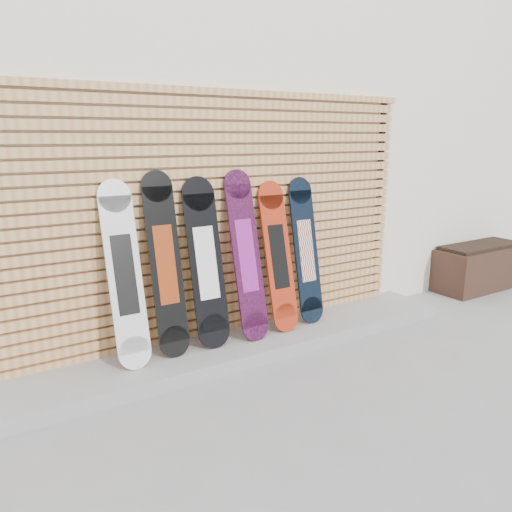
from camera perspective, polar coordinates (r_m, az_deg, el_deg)
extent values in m
plane|color=gray|center=(4.12, 4.05, -13.93)|extent=(80.00, 80.00, 0.00)
cube|color=white|center=(6.98, -9.64, 12.56)|extent=(12.00, 5.00, 3.60)
cube|color=gray|center=(4.54, -2.62, -10.36)|extent=(4.60, 0.70, 0.12)
cube|color=tan|center=(4.75, -4.36, -8.28)|extent=(4.20, 0.05, 0.08)
cube|color=tan|center=(4.71, -4.38, -7.19)|extent=(4.20, 0.05, 0.08)
cube|color=tan|center=(4.68, -4.40, -6.08)|extent=(4.20, 0.05, 0.07)
cube|color=tan|center=(4.65, -4.42, -4.95)|extent=(4.20, 0.05, 0.07)
cube|color=tan|center=(4.62, -4.44, -3.81)|extent=(4.20, 0.05, 0.07)
cube|color=tan|center=(4.59, -4.47, -2.65)|extent=(4.20, 0.05, 0.07)
cube|color=tan|center=(4.56, -4.49, -1.48)|extent=(4.20, 0.05, 0.07)
cube|color=tan|center=(4.54, -4.51, -0.30)|extent=(4.20, 0.05, 0.07)
cube|color=tan|center=(4.52, -4.53, 0.89)|extent=(4.20, 0.05, 0.07)
cube|color=tan|center=(4.50, -4.56, 2.10)|extent=(4.20, 0.05, 0.08)
cube|color=tan|center=(4.48, -4.58, 3.32)|extent=(4.20, 0.05, 0.08)
cube|color=tan|center=(4.46, -4.60, 4.54)|extent=(4.20, 0.05, 0.08)
cube|color=tan|center=(4.45, -4.63, 5.78)|extent=(4.20, 0.05, 0.08)
cube|color=tan|center=(4.44, -4.65, 7.02)|extent=(4.20, 0.05, 0.08)
cube|color=tan|center=(4.43, -4.68, 8.26)|extent=(4.20, 0.05, 0.08)
cube|color=tan|center=(4.42, -4.70, 9.52)|extent=(4.20, 0.05, 0.08)
cube|color=tan|center=(4.41, -4.72, 10.77)|extent=(4.20, 0.05, 0.08)
cube|color=tan|center=(4.41, -4.75, 12.03)|extent=(4.20, 0.05, 0.08)
cube|color=tan|center=(4.41, -4.77, 13.29)|extent=(4.20, 0.05, 0.08)
cube|color=tan|center=(4.41, -4.80, 14.55)|extent=(4.20, 0.05, 0.08)
cube|color=tan|center=(4.41, -4.83, 15.81)|extent=(4.20, 0.05, 0.08)
cube|color=tan|center=(4.41, -4.85, 17.07)|extent=(4.20, 0.05, 0.08)
cube|color=black|center=(5.70, 13.72, 5.28)|extent=(0.06, 0.04, 2.23)
cube|color=tan|center=(4.42, -4.88, 18.23)|extent=(4.26, 0.07, 0.06)
cube|color=#321E16|center=(6.96, 24.09, -1.23)|extent=(1.28, 0.53, 0.53)
cube|color=black|center=(6.89, 24.32, 1.08)|extent=(1.17, 0.43, 0.04)
cube|color=white|center=(4.01, -14.79, -2.09)|extent=(0.27, 0.30, 1.21)
cylinder|color=white|center=(4.09, -13.68, -10.68)|extent=(0.27, 0.08, 0.26)
cylinder|color=white|center=(4.03, -15.91, 6.63)|extent=(0.27, 0.08, 0.26)
cube|color=black|center=(4.01, -14.79, -2.09)|extent=(0.16, 0.17, 0.62)
cube|color=black|center=(4.14, -10.29, -0.99)|extent=(0.26, 0.27, 1.26)
cylinder|color=black|center=(4.23, -9.30, -9.62)|extent=(0.26, 0.07, 0.26)
cylinder|color=black|center=(4.14, -11.30, 7.82)|extent=(0.26, 0.07, 0.26)
cube|color=maroon|center=(4.14, -10.29, -0.99)|extent=(0.16, 0.15, 0.64)
cube|color=black|center=(4.28, -5.73, -0.80)|extent=(0.30, 0.27, 1.16)
cylinder|color=black|center=(4.35, -4.81, -8.56)|extent=(0.30, 0.08, 0.30)
cylinder|color=black|center=(4.28, -6.66, 7.08)|extent=(0.30, 0.08, 0.30)
cube|color=white|center=(4.28, -5.73, -0.80)|extent=(0.19, 0.16, 0.61)
cube|color=black|center=(4.43, -1.11, 0.06)|extent=(0.27, 0.32, 1.24)
cylinder|color=black|center=(4.49, -0.08, -8.01)|extent=(0.27, 0.08, 0.26)
cylinder|color=black|center=(4.46, -2.15, 8.20)|extent=(0.27, 0.08, 0.26)
cube|color=#9F1F95|center=(4.43, -1.11, 0.06)|extent=(0.16, 0.18, 0.63)
cube|color=#AF2C12|center=(4.64, 2.56, -0.07)|extent=(0.27, 0.30, 1.12)
cylinder|color=#AF2C12|center=(4.69, 3.44, -7.03)|extent=(0.27, 0.09, 0.27)
cylinder|color=#AF2C12|center=(4.65, 1.68, 6.96)|extent=(0.27, 0.09, 0.27)
cube|color=black|center=(4.64, 2.56, -0.07)|extent=(0.17, 0.17, 0.58)
cube|color=black|center=(4.85, 5.72, 0.60)|extent=(0.26, 0.26, 1.15)
cylinder|color=black|center=(4.92, 6.40, -6.14)|extent=(0.26, 0.07, 0.26)
cylinder|color=black|center=(4.85, 5.03, 7.46)|extent=(0.26, 0.07, 0.26)
cube|color=white|center=(4.85, 5.72, 0.60)|extent=(0.16, 0.15, 0.59)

